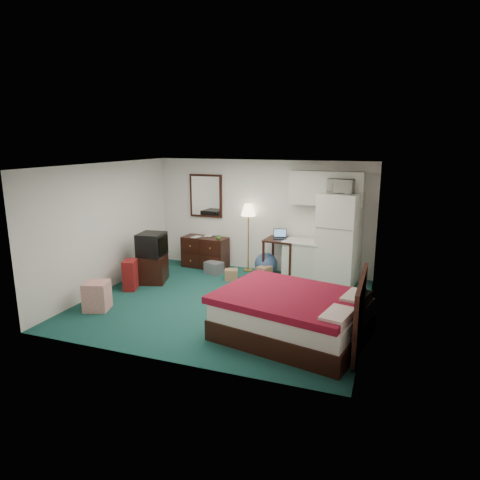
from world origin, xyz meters
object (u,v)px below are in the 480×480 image
at_px(kitchen_counter, 302,261).
at_px(suitcase, 130,275).
at_px(floor_lamp, 248,238).
at_px(fridge, 339,239).
at_px(tv_stand, 152,268).
at_px(dresser, 205,252).
at_px(desk, 281,257).
at_px(bed, 292,316).

xyz_separation_m(kitchen_counter, suitcase, (-3.09, -1.83, -0.11)).
relative_size(floor_lamp, kitchen_counter, 1.88).
bearing_deg(kitchen_counter, fridge, 5.91).
bearing_deg(tv_stand, dresser, 48.68).
bearing_deg(kitchen_counter, floor_lamp, 177.51).
distance_m(dresser, desk, 1.85).
relative_size(desk, suitcase, 1.40).
distance_m(floor_lamp, suitcase, 2.73).
xyz_separation_m(kitchen_counter, bed, (0.43, -2.80, -0.07)).
relative_size(floor_lamp, fridge, 0.81).
height_order(dresser, suitcase, dresser).
height_order(desk, tv_stand, desk).
bearing_deg(suitcase, dresser, 49.07).
bearing_deg(bed, tv_stand, 167.82).
relative_size(desk, bed, 0.40).
bearing_deg(dresser, suitcase, -107.73).
bearing_deg(kitchen_counter, bed, -75.83).
bearing_deg(bed, floor_lamp, 132.47).
distance_m(dresser, fridge, 3.12).
distance_m(desk, kitchen_counter, 0.49).
bearing_deg(fridge, kitchen_counter, -170.21).
bearing_deg(desk, dresser, -176.96).
relative_size(desk, tv_stand, 1.33).
relative_size(floor_lamp, suitcase, 2.56).
xyz_separation_m(bed, tv_stand, (-3.37, 1.54, -0.05)).
xyz_separation_m(fridge, suitcase, (-3.82, -1.84, -0.64)).
height_order(dresser, fridge, fridge).
bearing_deg(floor_lamp, suitcase, -131.87).
distance_m(dresser, bed, 4.01).
distance_m(bed, tv_stand, 3.71).
xyz_separation_m(bed, suitcase, (-3.52, 0.97, -0.03)).
xyz_separation_m(desk, bed, (0.92, -2.85, -0.08)).
xyz_separation_m(desk, suitcase, (-2.60, -1.89, -0.12)).
relative_size(fridge, suitcase, 3.15).
height_order(desk, kitchen_counter, desk).
xyz_separation_m(dresser, suitcase, (-0.76, -1.94, -0.06)).
distance_m(dresser, kitchen_counter, 2.33).
height_order(desk, bed, desk).
height_order(tv_stand, suitcase, suitcase).
distance_m(fridge, bed, 2.89).
height_order(kitchen_counter, bed, kitchen_counter).
distance_m(floor_lamp, desk, 0.89).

